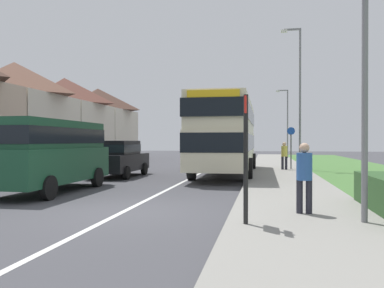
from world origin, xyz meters
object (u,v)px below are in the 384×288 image
at_px(double_decker_bus, 226,133).
at_px(street_lamp_far, 286,119).
at_px(parked_car_black, 118,157).
at_px(street_lamp_mid, 298,90).
at_px(pedestrian_at_stop, 304,174).
at_px(parked_van_dark_green, 50,150).
at_px(bus_stop_sign, 246,150).
at_px(cycle_route_sign, 291,146).
at_px(pedestrian_walking_away, 284,154).
at_px(street_lamp_near, 359,33).

relative_size(double_decker_bus, street_lamp_far, 1.62).
xyz_separation_m(parked_car_black, street_lamp_mid, (8.80, 5.32, 3.70)).
relative_size(double_decker_bus, pedestrian_at_stop, 6.41).
bearing_deg(parked_van_dark_green, bus_stop_sign, -33.75).
relative_size(cycle_route_sign, street_lamp_mid, 0.31).
height_order(cycle_route_sign, street_lamp_far, street_lamp_far).
height_order(pedestrian_walking_away, street_lamp_mid, street_lamp_mid).
xyz_separation_m(double_decker_bus, parked_van_dark_green, (-5.19, -7.85, -0.73)).
bearing_deg(street_lamp_mid, street_lamp_near, -90.37).
bearing_deg(street_lamp_near, street_lamp_far, 89.54).
distance_m(bus_stop_sign, street_lamp_far, 30.90).
distance_m(pedestrian_at_stop, street_lamp_near, 3.10).
bearing_deg(pedestrian_at_stop, parked_car_black, 130.74).
bearing_deg(pedestrian_walking_away, street_lamp_near, -87.23).
bearing_deg(bus_stop_sign, double_decker_bus, 97.13).
bearing_deg(street_lamp_mid, parked_van_dark_green, -128.91).
distance_m(parked_van_dark_green, pedestrian_at_stop, 8.57).
bearing_deg(double_decker_bus, street_lamp_far, 77.86).
bearing_deg(street_lamp_far, pedestrian_at_stop, -92.32).
distance_m(pedestrian_walking_away, street_lamp_mid, 3.79).
xyz_separation_m(parked_van_dark_green, street_lamp_far, (9.14, 26.22, 2.42)).
relative_size(pedestrian_at_stop, street_lamp_mid, 0.20).
bearing_deg(bus_stop_sign, street_lamp_near, 14.63).
height_order(street_lamp_near, street_lamp_far, street_lamp_far).
relative_size(parked_van_dark_green, street_lamp_mid, 0.67).
distance_m(street_lamp_mid, street_lamp_far, 15.10).
xyz_separation_m(parked_van_dark_green, pedestrian_at_stop, (7.95, -3.17, -0.44)).
bearing_deg(double_decker_bus, street_lamp_mid, 40.88).
height_order(parked_car_black, bus_stop_sign, bus_stop_sign).
height_order(parked_car_black, street_lamp_mid, street_lamp_mid).
distance_m(parked_car_black, street_lamp_mid, 10.93).
xyz_separation_m(parked_car_black, street_lamp_far, (8.95, 20.39, 2.89)).
distance_m(parked_van_dark_green, street_lamp_mid, 14.69).
distance_m(pedestrian_at_stop, cycle_route_sign, 14.42).
height_order(street_lamp_near, street_lamp_mid, street_lamp_mid).
bearing_deg(cycle_route_sign, street_lamp_far, 87.94).
xyz_separation_m(parked_van_dark_green, cycle_route_sign, (8.60, 11.23, 0.02)).
distance_m(double_decker_bus, cycle_route_sign, 4.85).
relative_size(parked_van_dark_green, parked_car_black, 1.27).
bearing_deg(double_decker_bus, cycle_route_sign, 44.69).
relative_size(pedestrian_at_stop, street_lamp_far, 0.25).
height_order(pedestrian_walking_away, street_lamp_far, street_lamp_far).
bearing_deg(street_lamp_near, double_decker_bus, 107.48).
bearing_deg(parked_van_dark_green, street_lamp_near, -23.85).
relative_size(parked_van_dark_green, pedestrian_at_stop, 3.26).
distance_m(parked_car_black, cycle_route_sign, 10.00).
bearing_deg(street_lamp_mid, parked_car_black, -148.86).
relative_size(cycle_route_sign, street_lamp_near, 0.38).
distance_m(bus_stop_sign, cycle_route_sign, 15.84).
bearing_deg(street_lamp_far, double_decker_bus, -102.14).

